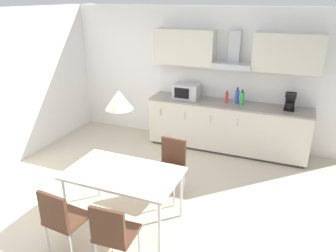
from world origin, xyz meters
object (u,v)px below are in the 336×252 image
bottle_blue (237,97)px  dining_table (123,175)px  bottle_red (227,97)px  pendant_lamp (119,100)px  chair_near_right (113,232)px  chair_near_left (61,217)px  chair_far_right (171,162)px  bottle_green (242,98)px  coffee_maker (290,101)px  microwave (187,91)px

bottle_blue → dining_table: 2.85m
bottle_red → pendant_lamp: bearing=-104.6°
chair_near_right → pendant_lamp: bearing=111.8°
chair_near_left → chair_far_right: same height
bottle_red → chair_near_right: bottle_red is taller
bottle_blue → bottle_green: size_ratio=1.06×
chair_near_right → chair_near_left: bearing=180.0°
coffee_maker → bottle_blue: bearing=178.5°
bottle_red → chair_near_left: 3.65m
bottle_red → chair_near_right: size_ratio=0.26×
microwave → bottle_blue: (0.96, 0.05, -0.01)m
bottle_red → chair_far_right: 1.96m
microwave → dining_table: (0.08, -2.64, -0.39)m
coffee_maker → chair_near_right: (-1.47, -3.47, -0.55)m
pendant_lamp → bottle_green: bearing=69.6°
chair_far_right → dining_table: bearing=-111.9°
chair_near_right → chair_near_left: size_ratio=1.00×
bottle_blue → chair_far_right: 2.04m
bottle_blue → pendant_lamp: size_ratio=0.92×
bottle_red → coffee_maker: bearing=0.2°
bottle_red → chair_near_right: (-0.37, -3.47, -0.50)m
coffee_maker → bottle_blue: size_ratio=1.02×
chair_near_left → chair_far_right: bearing=68.0°
bottle_red → bottle_blue: size_ratio=0.75×
pendant_lamp → chair_near_right: bearing=-68.2°
chair_near_right → coffee_maker: bearing=67.1°
dining_table → chair_near_right: size_ratio=1.62×
coffee_maker → chair_near_right: coffee_maker is taller
bottle_green → chair_near_left: bearing=-110.7°
bottle_red → pendant_lamp: pendant_lamp is taller
bottle_green → chair_near_right: bearing=-100.8°
microwave → pendant_lamp: size_ratio=1.50×
coffee_maker → bottle_blue: (-0.91, 0.02, -0.02)m
microwave → coffee_maker: 1.87m
bottle_green → chair_near_left: bottle_green is taller
coffee_maker → dining_table: bearing=-123.9°
coffee_maker → chair_near_right: 3.81m
coffee_maker → chair_near_right: size_ratio=0.34×
chair_near_right → chair_far_right: bearing=90.0°
coffee_maker → chair_near_right: bearing=-112.9°
dining_table → chair_far_right: bearing=68.1°
microwave → chair_near_right: microwave is taller
chair_near_left → bottle_red: bearing=73.6°
bottle_red → bottle_green: 0.29m
bottle_red → chair_near_right: bearing=-96.1°
microwave → chair_near_right: bearing=-83.4°
bottle_blue → pendant_lamp: 2.89m
bottle_red → pendant_lamp: (-0.69, -2.66, 0.64)m
bottle_red → bottle_blue: bearing=8.6°
chair_near_right → pendant_lamp: pendant_lamp is taller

